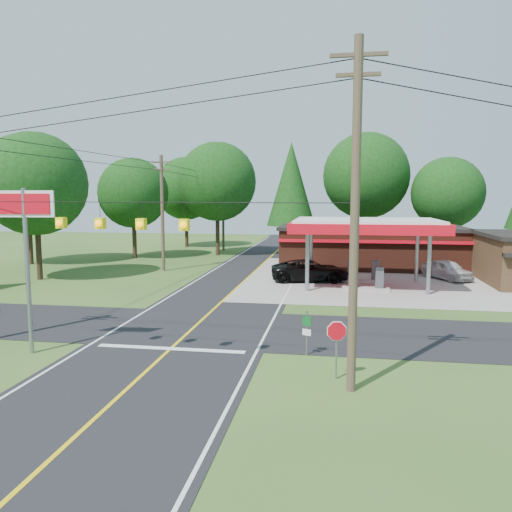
# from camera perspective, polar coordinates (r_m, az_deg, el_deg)

# --- Properties ---
(ground) EXTENTS (120.00, 120.00, 0.00)m
(ground) POSITION_cam_1_polar(r_m,az_deg,el_deg) (25.32, -7.08, -8.11)
(ground) COLOR #2D541D
(ground) RESTS_ON ground
(main_highway) EXTENTS (8.00, 120.00, 0.02)m
(main_highway) POSITION_cam_1_polar(r_m,az_deg,el_deg) (25.31, -7.08, -8.09)
(main_highway) COLOR black
(main_highway) RESTS_ON ground
(cross_road) EXTENTS (70.00, 7.00, 0.02)m
(cross_road) POSITION_cam_1_polar(r_m,az_deg,el_deg) (25.31, -7.08, -8.08)
(cross_road) COLOR black
(cross_road) RESTS_ON ground
(lane_center_yellow) EXTENTS (0.15, 110.00, 0.00)m
(lane_center_yellow) POSITION_cam_1_polar(r_m,az_deg,el_deg) (25.31, -7.08, -8.05)
(lane_center_yellow) COLOR yellow
(lane_center_yellow) RESTS_ON main_highway
(gas_canopy) EXTENTS (10.60, 7.40, 4.88)m
(gas_canopy) POSITION_cam_1_polar(r_m,az_deg,el_deg) (36.59, 12.43, 3.19)
(gas_canopy) COLOR gray
(gas_canopy) RESTS_ON ground
(convenience_store) EXTENTS (16.40, 7.55, 3.80)m
(convenience_store) POSITION_cam_1_polar(r_m,az_deg,el_deg) (46.78, 12.90, 1.06)
(convenience_store) COLOR #522417
(convenience_store) RESTS_ON ground
(utility_pole_near_right) EXTENTS (1.80, 0.30, 11.50)m
(utility_pole_near_right) POSITION_cam_1_polar(r_m,az_deg,el_deg) (16.48, 11.24, 4.77)
(utility_pole_near_right) COLOR #473828
(utility_pole_near_right) RESTS_ON ground
(utility_pole_far_left) EXTENTS (1.80, 0.30, 10.00)m
(utility_pole_far_left) POSITION_cam_1_polar(r_m,az_deg,el_deg) (44.08, -10.66, 5.05)
(utility_pole_far_left) COLOR #473828
(utility_pole_far_left) RESTS_ON ground
(utility_pole_north) EXTENTS (0.30, 0.30, 9.50)m
(utility_pole_north) POSITION_cam_1_polar(r_m,az_deg,el_deg) (60.01, -3.78, 5.18)
(utility_pole_north) COLOR #473828
(utility_pole_north) RESTS_ON ground
(overhead_beacons) EXTENTS (17.04, 2.04, 1.03)m
(overhead_beacons) POSITION_cam_1_polar(r_m,az_deg,el_deg) (19.17, -15.29, 5.70)
(overhead_beacons) COLOR black
(overhead_beacons) RESTS_ON ground
(treeline_backdrop) EXTENTS (70.27, 51.59, 13.30)m
(treeline_backdrop) POSITION_cam_1_polar(r_m,az_deg,el_deg) (47.87, 1.87, 8.04)
(treeline_backdrop) COLOR #332316
(treeline_backdrop) RESTS_ON ground
(suv_car) EXTENTS (6.70, 6.70, 1.65)m
(suv_car) POSITION_cam_1_polar(r_m,az_deg,el_deg) (38.44, 6.17, -1.69)
(suv_car) COLOR black
(suv_car) RESTS_ON ground
(sedan_car) EXTENTS (6.12, 6.12, 1.55)m
(sedan_car) POSITION_cam_1_polar(r_m,az_deg,el_deg) (41.77, 20.99, -1.49)
(sedan_car) COLOR silver
(sedan_car) RESTS_ON ground
(big_stop_sign) EXTENTS (2.54, 0.28, 6.85)m
(big_stop_sign) POSITION_cam_1_polar(r_m,az_deg,el_deg) (22.32, -24.87, 2.55)
(big_stop_sign) COLOR gray
(big_stop_sign) RESTS_ON ground
(octagonal_stop_sign) EXTENTS (0.75, 0.20, 2.15)m
(octagonal_stop_sign) POSITION_cam_1_polar(r_m,az_deg,el_deg) (18.14, 9.20, -9.02)
(octagonal_stop_sign) COLOR gray
(octagonal_stop_sign) RESTS_ON ground
(route_sign_post) EXTENTS (0.36, 0.19, 1.89)m
(route_sign_post) POSITION_cam_1_polar(r_m,az_deg,el_deg) (20.69, 5.82, -8.31)
(route_sign_post) COLOR gray
(route_sign_post) RESTS_ON ground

